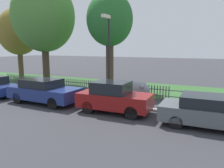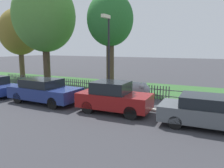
{
  "view_description": "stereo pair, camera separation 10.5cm",
  "coord_description": "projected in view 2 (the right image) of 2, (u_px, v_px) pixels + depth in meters",
  "views": [
    {
      "loc": [
        10.06,
        -10.9,
        3.33
      ],
      "look_at": [
        4.26,
        0.98,
        1.1
      ],
      "focal_mm": 35.0,
      "sensor_mm": 36.0,
      "label": 1
    },
    {
      "loc": [
        10.16,
        -10.86,
        3.33
      ],
      "look_at": [
        4.26,
        0.98,
        1.1
      ],
      "focal_mm": 35.0,
      "sensor_mm": 36.0,
      "label": 2
    }
  ],
  "objects": [
    {
      "name": "ground_plane",
      "position": [
        49.0,
        98.0,
        14.6
      ],
      "size": [
        120.0,
        120.0,
        0.0
      ],
      "primitive_type": "plane",
      "color": "#38383D"
    },
    {
      "name": "tree_nearest_kerb",
      "position": [
        20.0,
        32.0,
        23.87
      ],
      "size": [
        4.39,
        4.39,
        7.55
      ],
      "color": "brown",
      "rests_on": "ground"
    },
    {
      "name": "tree_mid_park",
      "position": [
        110.0,
        20.0,
        17.18
      ],
      "size": [
        3.66,
        3.66,
        7.62
      ],
      "color": "#473828",
      "rests_on": "ground"
    },
    {
      "name": "kerb_stone",
      "position": [
        50.0,
        96.0,
        14.68
      ],
      "size": [
        41.81,
        0.2,
        0.12
      ],
      "primitive_type": "cube",
      "color": "#B2ADA3",
      "rests_on": "ground"
    },
    {
      "name": "grass_strip",
      "position": [
        94.0,
        84.0,
        19.78
      ],
      "size": [
        41.81,
        6.11,
        0.01
      ],
      "primitive_type": "cube",
      "color": "#33602D",
      "rests_on": "ground"
    },
    {
      "name": "tree_behind_motorcycle",
      "position": [
        44.0,
        16.0,
        19.15
      ],
      "size": [
        5.45,
        5.45,
        9.18
      ],
      "color": "#473828",
      "rests_on": "ground"
    },
    {
      "name": "parked_car_red_compact",
      "position": [
        113.0,
        97.0,
        11.2
      ],
      "size": [
        3.8,
        1.82,
        1.6
      ],
      "rotation": [
        0.0,
        0.0,
        0.04
      ],
      "color": "maroon",
      "rests_on": "ground"
    },
    {
      "name": "parked_car_navy_estate",
      "position": [
        44.0,
        91.0,
        13.15
      ],
      "size": [
        4.44,
        1.93,
        1.45
      ],
      "rotation": [
        0.0,
        0.0,
        -0.01
      ],
      "color": "navy",
      "rests_on": "ground"
    },
    {
      "name": "parked_car_white_van",
      "position": [
        209.0,
        112.0,
        9.1
      ],
      "size": [
        4.14,
        1.9,
        1.35
      ],
      "rotation": [
        0.0,
        0.0,
        0.03
      ],
      "color": "#51565B",
      "rests_on": "ground"
    },
    {
      "name": "park_fence",
      "position": [
        74.0,
        85.0,
        17.02
      ],
      "size": [
        41.81,
        0.05,
        0.9
      ],
      "color": "#4C4C51",
      "rests_on": "ground"
    },
    {
      "name": "street_lamp",
      "position": [
        108.0,
        48.0,
        12.52
      ],
      "size": [
        0.2,
        0.79,
        5.11
      ],
      "color": "black",
      "rests_on": "ground"
    },
    {
      "name": "covered_motorcycle",
      "position": [
        138.0,
        89.0,
        13.97
      ],
      "size": [
        1.91,
        0.91,
        1.15
      ],
      "rotation": [
        0.0,
        0.0,
        -0.01
      ],
      "color": "black",
      "rests_on": "ground"
    }
  ]
}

